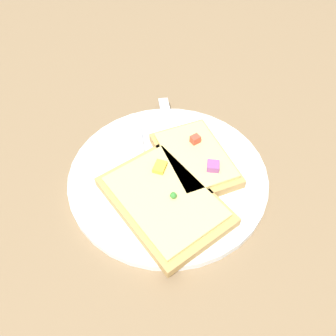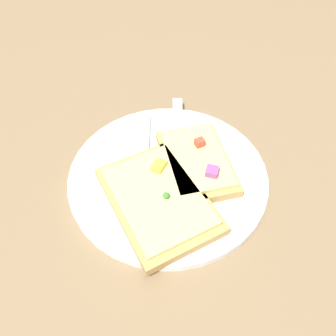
# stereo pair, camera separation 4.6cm
# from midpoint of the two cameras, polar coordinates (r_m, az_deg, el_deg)

# --- Properties ---
(ground_plane) EXTENTS (4.00, 4.00, 0.00)m
(ground_plane) POSITION_cam_midpoint_polar(r_m,az_deg,el_deg) (0.48, -2.76, -1.86)
(ground_plane) COLOR #7F6647
(plate) EXTENTS (0.28, 0.28, 0.01)m
(plate) POSITION_cam_midpoint_polar(r_m,az_deg,el_deg) (0.47, -2.78, -1.41)
(plate) COLOR white
(plate) RESTS_ON ground
(fork) EXTENTS (0.14, 0.17, 0.01)m
(fork) POSITION_cam_midpoint_polar(r_m,az_deg,el_deg) (0.48, -7.30, 0.03)
(fork) COLOR silver
(fork) RESTS_ON plate
(knife) EXTENTS (0.15, 0.19, 0.01)m
(knife) POSITION_cam_midpoint_polar(r_m,az_deg,el_deg) (0.51, -2.01, 5.26)
(knife) COLOR silver
(knife) RESTS_ON plate
(pizza_slice_main) EXTENTS (0.20, 0.17, 0.03)m
(pizza_slice_main) POSITION_cam_midpoint_polar(r_m,az_deg,el_deg) (0.43, -3.75, -5.71)
(pizza_slice_main) COLOR tan
(pizza_slice_main) RESTS_ON plate
(pizza_slice_corner) EXTENTS (0.16, 0.16, 0.03)m
(pizza_slice_corner) POSITION_cam_midpoint_polar(r_m,az_deg,el_deg) (0.47, 1.93, 1.55)
(pizza_slice_corner) COLOR tan
(pizza_slice_corner) RESTS_ON plate
(crumb_scatter) EXTENTS (0.06, 0.14, 0.01)m
(crumb_scatter) POSITION_cam_midpoint_polar(r_m,az_deg,el_deg) (0.45, -4.11, -3.76)
(crumb_scatter) COLOR tan
(crumb_scatter) RESTS_ON plate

